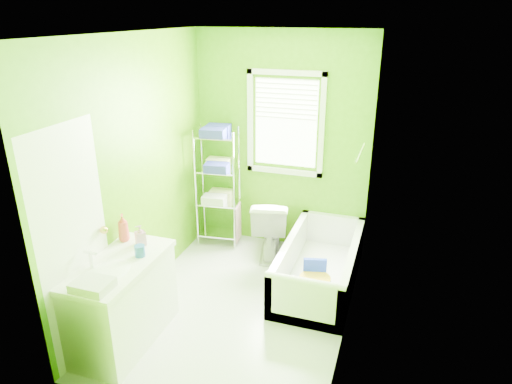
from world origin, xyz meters
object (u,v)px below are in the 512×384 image
(wire_shelf_unit, at_px, (219,175))
(bathtub, at_px, (319,271))
(vanity, at_px, (122,300))
(toilet, at_px, (270,226))

(wire_shelf_unit, bearing_deg, bathtub, -22.07)
(bathtub, distance_m, vanity, 2.07)
(toilet, xyz_separation_m, wire_shelf_unit, (-0.69, 0.10, 0.54))
(bathtub, bearing_deg, toilet, 146.01)
(bathtub, relative_size, vanity, 1.52)
(toilet, distance_m, vanity, 2.06)
(bathtub, bearing_deg, vanity, -135.48)
(wire_shelf_unit, bearing_deg, toilet, -7.81)
(vanity, bearing_deg, toilet, 67.86)
(toilet, bearing_deg, bathtub, 133.25)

